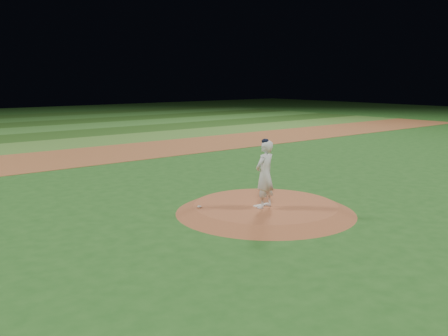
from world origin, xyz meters
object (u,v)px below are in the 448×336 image
at_px(pitcher_on_mound, 265,174).
at_px(pitching_rubber, 262,205).
at_px(pitchers_mound, 265,208).
at_px(rosin_bag, 199,207).

bearing_deg(pitcher_on_mound, pitching_rubber, 64.24).
xyz_separation_m(pitchers_mound, pitching_rubber, (-0.18, -0.04, 0.14)).
xyz_separation_m(rosin_bag, pitcher_on_mound, (1.53, -1.20, 0.98)).
bearing_deg(pitcher_on_mound, pitchers_mound, 41.46).
relative_size(pitchers_mound, rosin_bag, 42.83).
height_order(pitchers_mound, rosin_bag, rosin_bag).
height_order(pitchers_mound, pitching_rubber, pitching_rubber).
bearing_deg(pitchers_mound, pitching_rubber, -168.89).
bearing_deg(rosin_bag, pitchers_mound, -27.57).
height_order(rosin_bag, pitcher_on_mound, pitcher_on_mound).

